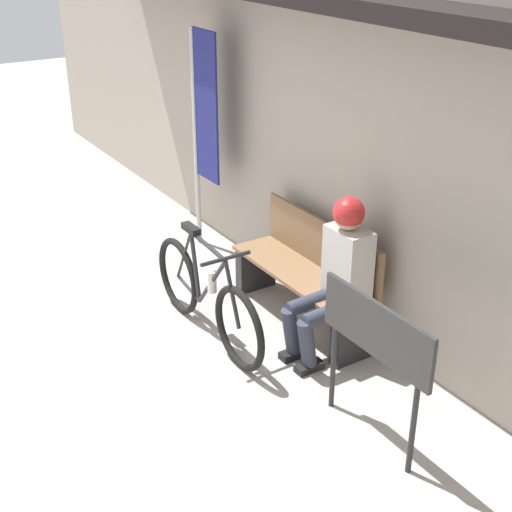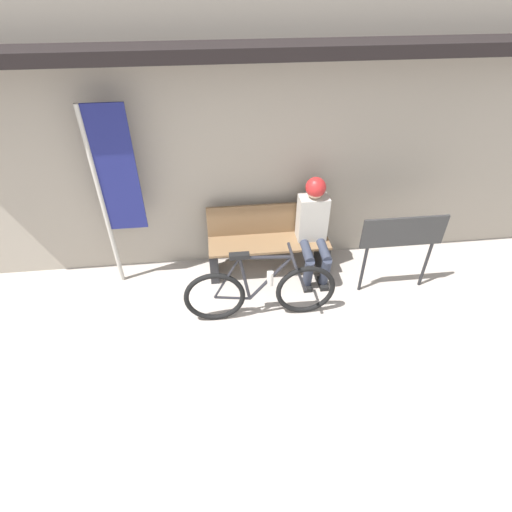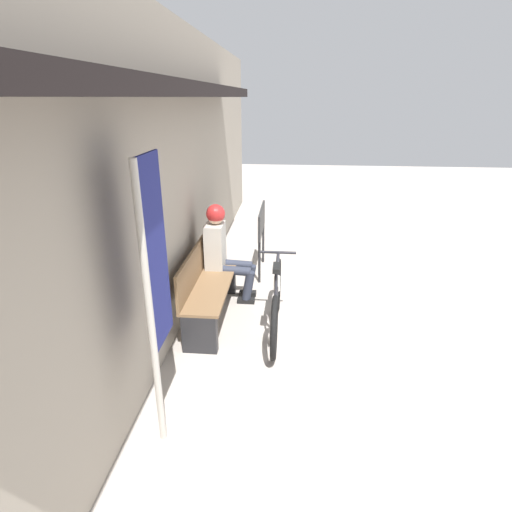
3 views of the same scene
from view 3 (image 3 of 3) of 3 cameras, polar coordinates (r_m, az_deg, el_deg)
name	(u,v)px [view 3 (image 3 of 3)]	position (r m, az deg, el deg)	size (l,w,h in m)	color
ground_plane	(457,347)	(4.77, 26.75, -11.58)	(24.00, 24.00, 0.00)	#ADA399
storefront_wall	(161,184)	(3.97, -13.46, 9.96)	(12.00, 0.56, 3.20)	#9E9384
park_bench_near	(207,288)	(4.64, -6.98, -4.58)	(1.44, 0.42, 0.85)	brown
bicycle	(276,302)	(4.40, 2.92, -6.53)	(1.62, 0.40, 0.87)	black
person_seated	(223,247)	(4.96, -4.80, 1.35)	(0.34, 0.61, 1.25)	#2D3342
banner_pole	(154,274)	(2.82, -14.34, -2.57)	(0.45, 0.05, 2.11)	#B7B2A8
signboard	(262,225)	(5.74, 0.80, 4.48)	(0.94, 0.04, 0.98)	#232326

